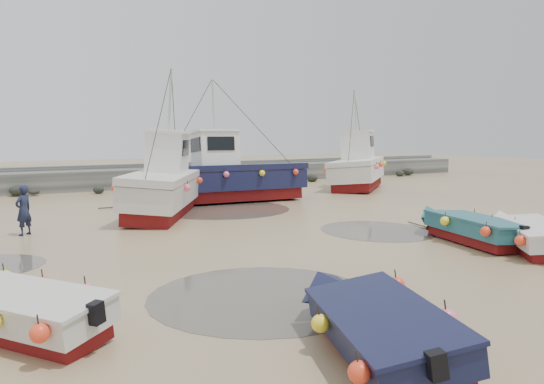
{
  "coord_description": "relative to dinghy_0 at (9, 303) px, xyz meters",
  "views": [
    {
      "loc": [
        -7.79,
        -11.96,
        3.52
      ],
      "look_at": [
        1.84,
        4.37,
        1.4
      ],
      "focal_mm": 35.0,
      "sensor_mm": 36.0,
      "label": 1
    }
  ],
  "objects": [
    {
      "name": "puddle_a",
      "position": [
        4.88,
        -0.38,
        -0.55
      ],
      "size": [
        4.98,
        4.98,
        0.01
      ],
      "primitive_type": "cylinder",
      "color": "#514A41",
      "rests_on": "ground"
    },
    {
      "name": "cabin_boat_3",
      "position": [
        21.41,
        16.17,
        0.81
      ],
      "size": [
        7.98,
        7.26,
        6.22
      ],
      "rotation": [
        0.0,
        0.0,
        -0.85
      ],
      "color": "maroon",
      "rests_on": "ground"
    },
    {
      "name": "dinghy_2",
      "position": [
        13.59,
        1.24,
        -0.01
      ],
      "size": [
        2.77,
        5.94,
        1.43
      ],
      "rotation": [
        0.0,
        0.0,
        -0.22
      ],
      "color": "maroon",
      "rests_on": "ground"
    },
    {
      "name": "seawall",
      "position": [
        7.24,
        23.85,
        0.07
      ],
      "size": [
        60.0,
        4.92,
        1.5
      ],
      "color": "slate",
      "rests_on": "ground"
    },
    {
      "name": "cabin_boat_1",
      "position": [
        6.86,
        11.76,
        0.81
      ],
      "size": [
        5.87,
        8.67,
        6.22
      ],
      "rotation": [
        0.0,
        0.0,
        -0.55
      ],
      "color": "maroon",
      "rests_on": "ground"
    },
    {
      "name": "dinghy_0",
      "position": [
        0.0,
        0.0,
        0.0
      ],
      "size": [
        3.63,
        5.0,
        1.43
      ],
      "rotation": [
        0.0,
        0.0,
        0.59
      ],
      "color": "maroon",
      "rests_on": "ground"
    },
    {
      "name": "person",
      "position": [
        1.19,
        9.77,
        -0.56
      ],
      "size": [
        0.76,
        0.73,
        1.75
      ],
      "primitive_type": "imported",
      "rotation": [
        0.0,
        0.0,
        3.81
      ],
      "color": "#1A2038",
      "rests_on": "ground"
    },
    {
      "name": "dinghy_3",
      "position": [
        14.26,
        -0.43,
        -0.01
      ],
      "size": [
        4.21,
        5.02,
        1.43
      ],
      "rotation": [
        0.0,
        0.0,
        -0.67
      ],
      "color": "maroon",
      "rests_on": "ground"
    },
    {
      "name": "ground",
      "position": [
        7.19,
        1.86,
        -0.56
      ],
      "size": [
        120.0,
        120.0,
        0.0
      ],
      "primitive_type": "plane",
      "color": "tan",
      "rests_on": "ground"
    },
    {
      "name": "dinghy_1",
      "position": [
        5.06,
        -3.87,
        -0.0
      ],
      "size": [
        2.88,
        5.52,
        1.43
      ],
      "rotation": [
        0.0,
        0.0,
        -0.34
      ],
      "color": "maroon",
      "rests_on": "ground"
    },
    {
      "name": "puddle_d",
      "position": [
        9.76,
        12.02,
        -0.55
      ],
      "size": [
        6.26,
        6.26,
        0.01
      ],
      "primitive_type": "cylinder",
      "color": "#514A41",
      "rests_on": "ground"
    },
    {
      "name": "puddle_b",
      "position": [
        12.23,
        4.22,
        -0.55
      ],
      "size": [
        3.87,
        3.87,
        0.01
      ],
      "primitive_type": "cylinder",
      "color": "#514A41",
      "rests_on": "ground"
    },
    {
      "name": "cabin_boat_2",
      "position": [
        10.89,
        14.26,
        0.77
      ],
      "size": [
        10.52,
        3.54,
        6.22
      ],
      "rotation": [
        0.0,
        0.0,
        1.48
      ],
      "color": "maroon",
      "rests_on": "ground"
    }
  ]
}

